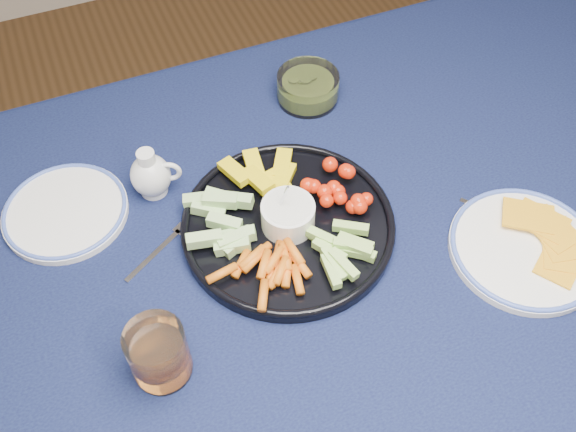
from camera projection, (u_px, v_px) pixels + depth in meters
name	position (u px, v px, depth m)	size (l,w,h in m)	color
dining_table	(329.00, 265.00, 1.17)	(1.67, 1.07, 0.75)	#482B18
crudite_platter	(286.00, 223.00, 1.09)	(0.37, 0.37, 0.12)	black
creamer_pitcher	(151.00, 175.00, 1.12)	(0.09, 0.07, 0.10)	white
pickle_bowl	(308.00, 88.00, 1.28)	(0.12, 0.12, 0.06)	silver
cheese_plate	(526.00, 247.00, 1.07)	(0.25, 0.25, 0.03)	white
juice_tumbler	(159.00, 355.00, 0.91)	(0.09, 0.09, 0.10)	silver
fork_left	(164.00, 245.00, 1.08)	(0.14, 0.09, 0.00)	silver
fork_right	(507.00, 220.00, 1.11)	(0.10, 0.13, 0.00)	silver
side_plate_extra	(65.00, 211.00, 1.12)	(0.22, 0.22, 0.02)	white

